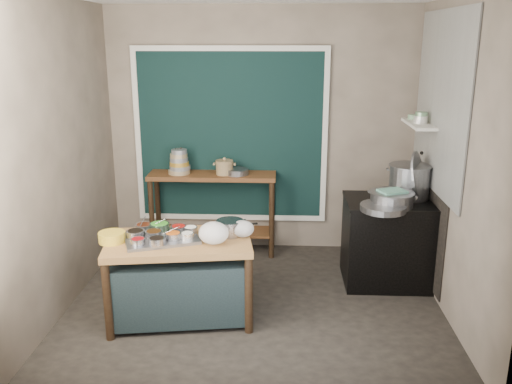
{
  "coord_description": "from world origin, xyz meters",
  "views": [
    {
      "loc": [
        0.24,
        -4.68,
        2.45
      ],
      "look_at": [
        0.0,
        0.25,
        1.03
      ],
      "focal_mm": 38.0,
      "sensor_mm": 36.0,
      "label": 1
    }
  ],
  "objects_px": {
    "yellow_basin": "(112,237)",
    "stock_pot": "(409,181)",
    "stove_block": "(389,243)",
    "condiment_tray": "(162,238)",
    "steamer": "(392,199)",
    "prep_table": "(180,279)",
    "back_counter": "(213,213)",
    "utensil_cup": "(178,169)",
    "ceramic_crock": "(224,168)",
    "saucepan": "(230,228)"
  },
  "relations": [
    {
      "from": "yellow_basin",
      "to": "ceramic_crock",
      "type": "xyz_separation_m",
      "value": [
        0.81,
        1.63,
        0.23
      ]
    },
    {
      "from": "back_counter",
      "to": "utensil_cup",
      "type": "height_order",
      "value": "utensil_cup"
    },
    {
      "from": "stove_block",
      "to": "steamer",
      "type": "relative_size",
      "value": 2.05
    },
    {
      "from": "stove_block",
      "to": "prep_table",
      "type": "bearing_deg",
      "value": -156.97
    },
    {
      "from": "prep_table",
      "to": "utensil_cup",
      "type": "relative_size",
      "value": 8.29
    },
    {
      "from": "utensil_cup",
      "to": "steamer",
      "type": "xyz_separation_m",
      "value": [
        2.24,
        -0.94,
        -0.04
      ]
    },
    {
      "from": "saucepan",
      "to": "ceramic_crock",
      "type": "xyz_separation_m",
      "value": [
        -0.19,
        1.41,
        0.2
      ]
    },
    {
      "from": "back_counter",
      "to": "steamer",
      "type": "height_order",
      "value": "steamer"
    },
    {
      "from": "ceramic_crock",
      "to": "stock_pot",
      "type": "distance_m",
      "value": 2.02
    },
    {
      "from": "condiment_tray",
      "to": "ceramic_crock",
      "type": "distance_m",
      "value": 1.63
    },
    {
      "from": "stove_block",
      "to": "yellow_basin",
      "type": "xyz_separation_m",
      "value": [
        -2.56,
        -0.93,
        0.37
      ]
    },
    {
      "from": "prep_table",
      "to": "ceramic_crock",
      "type": "bearing_deg",
      "value": 72.58
    },
    {
      "from": "prep_table",
      "to": "stove_block",
      "type": "distance_m",
      "value": 2.17
    },
    {
      "from": "yellow_basin",
      "to": "saucepan",
      "type": "bearing_deg",
      "value": 12.49
    },
    {
      "from": "prep_table",
      "to": "ceramic_crock",
      "type": "xyz_separation_m",
      "value": [
        0.25,
        1.55,
        0.65
      ]
    },
    {
      "from": "condiment_tray",
      "to": "utensil_cup",
      "type": "relative_size",
      "value": 4.12
    },
    {
      "from": "prep_table",
      "to": "saucepan",
      "type": "height_order",
      "value": "saucepan"
    },
    {
      "from": "ceramic_crock",
      "to": "condiment_tray",
      "type": "bearing_deg",
      "value": -104.13
    },
    {
      "from": "condiment_tray",
      "to": "stock_pot",
      "type": "relative_size",
      "value": 1.43
    },
    {
      "from": "saucepan",
      "to": "utensil_cup",
      "type": "xyz_separation_m",
      "value": [
        -0.73,
        1.45,
        0.18
      ]
    },
    {
      "from": "stove_block",
      "to": "ceramic_crock",
      "type": "bearing_deg",
      "value": 158.21
    },
    {
      "from": "yellow_basin",
      "to": "steamer",
      "type": "xyz_separation_m",
      "value": [
        2.51,
        0.73,
        0.16
      ]
    },
    {
      "from": "prep_table",
      "to": "yellow_basin",
      "type": "height_order",
      "value": "yellow_basin"
    },
    {
      "from": "yellow_basin",
      "to": "stock_pot",
      "type": "distance_m",
      "value": 2.94
    },
    {
      "from": "yellow_basin",
      "to": "stock_pot",
      "type": "relative_size",
      "value": 0.53
    },
    {
      "from": "prep_table",
      "to": "stock_pot",
      "type": "distance_m",
      "value": 2.48
    },
    {
      "from": "saucepan",
      "to": "stock_pot",
      "type": "relative_size",
      "value": 0.58
    },
    {
      "from": "steamer",
      "to": "condiment_tray",
      "type": "bearing_deg",
      "value": -162.55
    },
    {
      "from": "stock_pot",
      "to": "steamer",
      "type": "distance_m",
      "value": 0.4
    },
    {
      "from": "stove_block",
      "to": "stock_pot",
      "type": "relative_size",
      "value": 2.08
    },
    {
      "from": "yellow_basin",
      "to": "utensil_cup",
      "type": "height_order",
      "value": "utensil_cup"
    },
    {
      "from": "prep_table",
      "to": "steamer",
      "type": "height_order",
      "value": "steamer"
    },
    {
      "from": "condiment_tray",
      "to": "steamer",
      "type": "bearing_deg",
      "value": 17.45
    },
    {
      "from": "prep_table",
      "to": "back_counter",
      "type": "distance_m",
      "value": 1.59
    },
    {
      "from": "prep_table",
      "to": "condiment_tray",
      "type": "xyz_separation_m",
      "value": [
        -0.15,
        -0.01,
        0.39
      ]
    },
    {
      "from": "condiment_tray",
      "to": "steamer",
      "type": "relative_size",
      "value": 1.41
    },
    {
      "from": "condiment_tray",
      "to": "stock_pot",
      "type": "height_order",
      "value": "stock_pot"
    },
    {
      "from": "stove_block",
      "to": "yellow_basin",
      "type": "relative_size",
      "value": 3.93
    },
    {
      "from": "yellow_basin",
      "to": "condiment_tray",
      "type": "bearing_deg",
      "value": 9.88
    },
    {
      "from": "saucepan",
      "to": "ceramic_crock",
      "type": "height_order",
      "value": "ceramic_crock"
    },
    {
      "from": "prep_table",
      "to": "steamer",
      "type": "distance_m",
      "value": 2.14
    },
    {
      "from": "yellow_basin",
      "to": "stock_pot",
      "type": "height_order",
      "value": "stock_pot"
    },
    {
      "from": "condiment_tray",
      "to": "yellow_basin",
      "type": "bearing_deg",
      "value": -170.12
    },
    {
      "from": "back_counter",
      "to": "utensil_cup",
      "type": "distance_m",
      "value": 0.65
    },
    {
      "from": "yellow_basin",
      "to": "prep_table",
      "type": "bearing_deg",
      "value": 8.11
    },
    {
      "from": "prep_table",
      "to": "stove_block",
      "type": "relative_size",
      "value": 1.39
    },
    {
      "from": "condiment_tray",
      "to": "steamer",
      "type": "xyz_separation_m",
      "value": [
        2.1,
        0.66,
        0.19
      ]
    },
    {
      "from": "prep_table",
      "to": "condiment_tray",
      "type": "bearing_deg",
      "value": 174.62
    },
    {
      "from": "yellow_basin",
      "to": "ceramic_crock",
      "type": "height_order",
      "value": "ceramic_crock"
    },
    {
      "from": "stove_block",
      "to": "utensil_cup",
      "type": "xyz_separation_m",
      "value": [
        -2.29,
        0.74,
        0.57
      ]
    }
  ]
}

